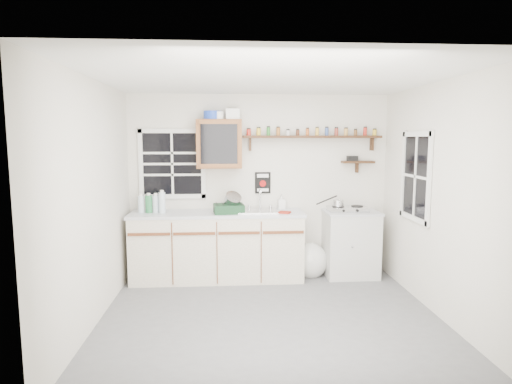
# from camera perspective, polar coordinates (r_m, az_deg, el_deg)

# --- Properties ---
(room) EXTENTS (3.64, 3.24, 2.54)m
(room) POSITION_cam_1_polar(r_m,az_deg,el_deg) (4.42, 1.95, -1.27)
(room) COLOR #555658
(room) RESTS_ON ground
(main_cabinet) EXTENTS (2.31, 0.63, 0.92)m
(main_cabinet) POSITION_cam_1_polar(r_m,az_deg,el_deg) (5.83, -5.15, -7.13)
(main_cabinet) COLOR #B9B199
(main_cabinet) RESTS_ON floor
(right_cabinet) EXTENTS (0.73, 0.57, 0.91)m
(right_cabinet) POSITION_cam_1_polar(r_m,az_deg,el_deg) (6.10, 12.49, -6.69)
(right_cabinet) COLOR beige
(right_cabinet) RESTS_ON floor
(sink) EXTENTS (0.52, 0.44, 0.29)m
(sink) POSITION_cam_1_polar(r_m,az_deg,el_deg) (5.75, 0.16, -2.52)
(sink) COLOR silver
(sink) RESTS_ON main_cabinet
(upper_cabinet) EXTENTS (0.60, 0.32, 0.65)m
(upper_cabinet) POSITION_cam_1_polar(r_m,az_deg,el_deg) (5.80, -4.92, 6.41)
(upper_cabinet) COLOR #5C3317
(upper_cabinet) RESTS_ON wall_back
(upper_cabinet_clutter) EXTENTS (0.48, 0.24, 0.14)m
(upper_cabinet_clutter) POSITION_cam_1_polar(r_m,az_deg,el_deg) (5.81, -4.82, 10.21)
(upper_cabinet_clutter) COLOR #1B3CB2
(upper_cabinet_clutter) RESTS_ON upper_cabinet
(spice_shelf) EXTENTS (1.91, 0.18, 0.33)m
(spice_shelf) POSITION_cam_1_polar(r_m,az_deg,el_deg) (5.98, 7.41, 7.41)
(spice_shelf) COLOR black
(spice_shelf) RESTS_ON wall_back
(secondary_shelf) EXTENTS (0.45, 0.16, 0.24)m
(secondary_shelf) POSITION_cam_1_polar(r_m,az_deg,el_deg) (6.15, 13.21, 3.98)
(secondary_shelf) COLOR black
(secondary_shelf) RESTS_ON wall_back
(warning_sign) EXTENTS (0.22, 0.02, 0.30)m
(warning_sign) POSITION_cam_1_polar(r_m,az_deg,el_deg) (5.99, 0.91, 1.24)
(warning_sign) COLOR black
(warning_sign) RESTS_ON wall_back
(window_back) EXTENTS (0.93, 0.03, 0.98)m
(window_back) POSITION_cam_1_polar(r_m,az_deg,el_deg) (6.00, -11.10, 3.70)
(window_back) COLOR black
(window_back) RESTS_ON wall_back
(window_right) EXTENTS (0.03, 0.78, 1.08)m
(window_right) POSITION_cam_1_polar(r_m,az_deg,el_deg) (5.40, 20.55, 1.94)
(window_right) COLOR black
(window_right) RESTS_ON wall_back
(water_bottles) EXTENTS (0.37, 0.14, 0.30)m
(water_bottles) POSITION_cam_1_polar(r_m,az_deg,el_deg) (5.81, -13.59, -1.47)
(water_bottles) COLOR silver
(water_bottles) RESTS_ON main_cabinet
(dish_rack) EXTENTS (0.42, 0.33, 0.29)m
(dish_rack) POSITION_cam_1_polar(r_m,az_deg,el_deg) (5.64, -3.50, -1.87)
(dish_rack) COLOR black
(dish_rack) RESTS_ON main_cabinet
(soap_bottle) EXTENTS (0.10, 0.10, 0.21)m
(soap_bottle) POSITION_cam_1_polar(r_m,az_deg,el_deg) (5.97, 3.42, -1.28)
(soap_bottle) COLOR white
(soap_bottle) RESTS_ON main_cabinet
(rag) EXTENTS (0.19, 0.18, 0.02)m
(rag) POSITION_cam_1_polar(r_m,az_deg,el_deg) (5.65, 3.82, -2.72)
(rag) COLOR maroon
(rag) RESTS_ON main_cabinet
(hotplate) EXTENTS (0.54, 0.31, 0.08)m
(hotplate) POSITION_cam_1_polar(r_m,az_deg,el_deg) (5.96, 12.11, -2.20)
(hotplate) COLOR silver
(hotplate) RESTS_ON right_cabinet
(saucepan) EXTENTS (0.36, 0.20, 0.15)m
(saucepan) POSITION_cam_1_polar(r_m,az_deg,el_deg) (5.92, 10.83, -1.48)
(saucepan) COLOR silver
(saucepan) RESTS_ON hotplate
(trash_bag) EXTENTS (0.45, 0.40, 0.51)m
(trash_bag) POSITION_cam_1_polar(r_m,az_deg,el_deg) (6.05, 7.28, -9.04)
(trash_bag) COLOR silver
(trash_bag) RESTS_ON floor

